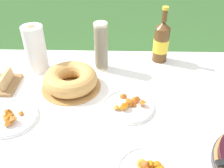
% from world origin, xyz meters
% --- Properties ---
extents(garden_table, '(1.61, 1.11, 0.68)m').
position_xyz_m(garden_table, '(0.00, 0.00, 0.63)').
color(garden_table, brown).
rests_on(garden_table, ground_plane).
extents(tablecloth, '(1.62, 1.12, 0.10)m').
position_xyz_m(tablecloth, '(0.00, 0.00, 0.67)').
color(tablecloth, white).
rests_on(tablecloth, garden_table).
extents(bundt_cake, '(0.29, 0.29, 0.09)m').
position_xyz_m(bundt_cake, '(-0.21, 0.18, 0.73)').
color(bundt_cake, '#B78447').
rests_on(bundt_cake, tablecloth).
extents(cup_stack, '(0.07, 0.07, 0.27)m').
position_xyz_m(cup_stack, '(-0.07, 0.36, 0.82)').
color(cup_stack, beige).
rests_on(cup_stack, tablecloth).
extents(cider_bottle_amber, '(0.09, 0.09, 0.32)m').
position_xyz_m(cider_bottle_amber, '(0.26, 0.46, 0.80)').
color(cider_bottle_amber, brown).
rests_on(cider_bottle_amber, tablecloth).
extents(snack_plate_near, '(0.24, 0.24, 0.06)m').
position_xyz_m(snack_plate_near, '(-0.43, -0.06, 0.70)').
color(snack_plate_near, white).
rests_on(snack_plate_near, tablecloth).
extents(snack_plate_left, '(0.23, 0.23, 0.06)m').
position_xyz_m(snack_plate_left, '(0.07, 0.03, 0.70)').
color(snack_plate_left, white).
rests_on(snack_plate_left, tablecloth).
extents(paper_towel_roll, '(0.11, 0.11, 0.25)m').
position_xyz_m(paper_towel_roll, '(-0.41, 0.34, 0.81)').
color(paper_towel_roll, white).
rests_on(paper_towel_roll, tablecloth).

